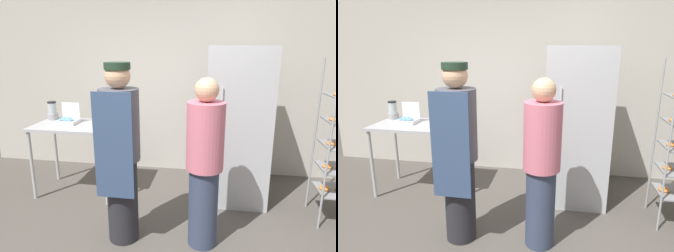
% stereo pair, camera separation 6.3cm
% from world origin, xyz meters
% --- Properties ---
extents(back_wall, '(6.40, 0.12, 2.76)m').
position_xyz_m(back_wall, '(0.00, 2.38, 1.38)').
color(back_wall, '#B7B2A8').
rests_on(back_wall, ground_plane).
extents(refrigerator, '(0.75, 0.70, 1.91)m').
position_xyz_m(refrigerator, '(0.80, 1.49, 0.96)').
color(refrigerator, '#ADAFB5').
rests_on(refrigerator, ground_plane).
extents(prep_counter, '(1.05, 0.66, 0.93)m').
position_xyz_m(prep_counter, '(-1.25, 1.35, 0.82)').
color(prep_counter, '#ADAFB5').
rests_on(prep_counter, ground_plane).
extents(donut_box, '(0.25, 0.22, 0.26)m').
position_xyz_m(donut_box, '(-1.36, 1.37, 0.98)').
color(donut_box, white).
rests_on(donut_box, prep_counter).
extents(blender_pitcher, '(0.14, 0.14, 0.25)m').
position_xyz_m(blender_pitcher, '(-1.68, 1.56, 1.04)').
color(blender_pitcher, '#99999E').
rests_on(blender_pitcher, prep_counter).
extents(person_baker, '(0.37, 0.39, 1.77)m').
position_xyz_m(person_baker, '(-0.35, 0.45, 0.92)').
color(person_baker, '#232328').
rests_on(person_baker, ground_plane).
extents(person_customer, '(0.35, 0.35, 1.64)m').
position_xyz_m(person_customer, '(0.44, 0.49, 0.84)').
color(person_customer, '#333D56').
rests_on(person_customer, ground_plane).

